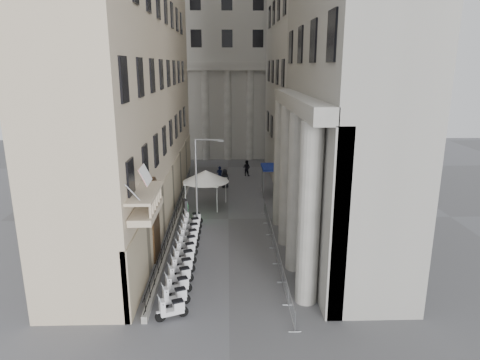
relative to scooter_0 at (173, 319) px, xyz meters
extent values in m
cube|color=beige|center=(-4.57, 17.57, 17.00)|extent=(5.00, 36.00, 34.00)
cube|color=beige|center=(2.93, 43.57, 15.00)|extent=(22.00, 10.00, 30.00)
cylinder|color=silver|center=(-0.93, 17.25, 1.16)|extent=(0.06, 0.06, 2.32)
cylinder|color=silver|center=(2.03, 17.25, 1.16)|extent=(0.06, 0.06, 2.32)
cylinder|color=silver|center=(-0.93, 20.20, 1.16)|extent=(0.06, 0.06, 2.32)
cylinder|color=silver|center=(2.03, 20.20, 1.16)|extent=(0.06, 0.06, 2.32)
cube|color=white|center=(0.55, 18.73, 2.37)|extent=(3.17, 3.17, 0.13)
cone|color=white|center=(0.55, 18.73, 2.90)|extent=(4.22, 4.22, 1.06)
cylinder|color=gray|center=(0.40, 13.10, 3.57)|extent=(0.16, 0.16, 7.13)
cylinder|color=gray|center=(1.45, 12.91, 7.13)|extent=(2.12, 0.52, 0.12)
cube|color=gray|center=(2.42, 12.72, 7.09)|extent=(0.47, 0.28, 0.13)
cube|color=black|center=(-0.69, 14.51, 0.91)|extent=(0.53, 0.90, 1.83)
cube|color=#19E54C|center=(-0.55, 14.56, 1.12)|extent=(0.25, 0.63, 1.02)
imported|color=black|center=(2.00, 26.22, 0.97)|extent=(0.76, 0.55, 1.93)
imported|color=black|center=(5.11, 29.44, 0.94)|extent=(1.15, 1.07, 1.89)
imported|color=black|center=(2.58, 24.49, 1.01)|extent=(1.15, 0.95, 2.02)
camera|label=1|loc=(2.93, -19.53, 12.66)|focal=32.00mm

